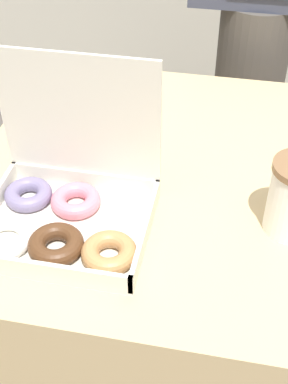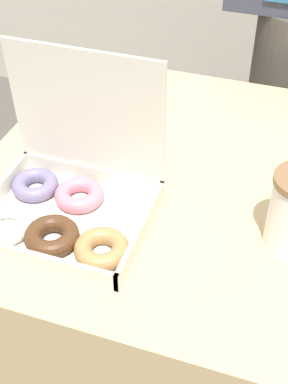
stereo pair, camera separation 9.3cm
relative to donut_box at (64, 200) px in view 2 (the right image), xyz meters
name	(u,v)px [view 2 (the right image)]	position (x,y,z in m)	size (l,w,h in m)	color
ground_plane	(193,374)	(0.23, 0.20, -0.76)	(14.00, 14.00, 0.00)	#4C4742
table	(201,294)	(0.23, 0.20, -0.40)	(0.95, 0.83, 0.72)	tan
donut_box	(64,200)	(0.00, 0.00, 0.00)	(0.31, 0.25, 0.29)	silver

